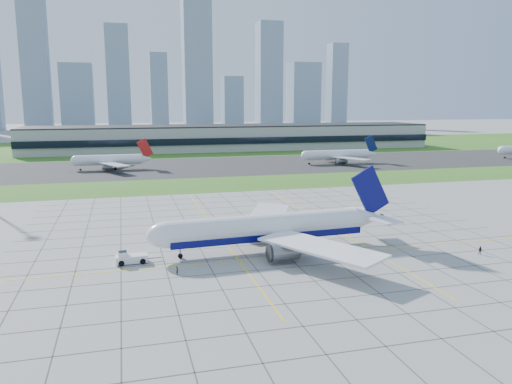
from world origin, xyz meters
TOP-DOWN VIEW (x-y plane):
  - ground at (0.00, 0.00)m, footprint 1400.00×1400.00m
  - grass_median at (0.00, 90.00)m, footprint 700.00×35.00m
  - asphalt_taxiway at (0.00, 145.00)m, footprint 700.00×75.00m
  - grass_far at (0.00, 255.00)m, footprint 700.00×145.00m
  - apron_markings at (0.43, 11.09)m, footprint 120.00×130.00m
  - terminal at (40.00, 229.87)m, footprint 260.00×43.00m
  - city_skyline at (-8.71, 520.00)m, footprint 523.00×32.40m
  - airliner at (-2.30, 3.81)m, footprint 53.24×53.84m
  - pushback_tug at (-30.33, 2.18)m, footprint 8.69×3.32m
  - crew_near at (-22.34, -6.71)m, footprint 0.49×0.65m
  - crew_far at (37.76, -10.42)m, footprint 1.04×1.05m
  - distant_jet_1 at (-36.18, 143.57)m, footprint 34.10×42.66m
  - distant_jet_2 at (73.59, 138.38)m, footprint 38.96×42.66m

SIDE VIEW (x-z plane):
  - ground at x=0.00m, z-range 0.00..0.00m
  - apron_markings at x=0.43m, z-range 0.00..0.03m
  - grass_median at x=0.00m, z-range 0.00..0.04m
  - grass_far at x=0.00m, z-range 0.00..0.04m
  - asphalt_taxiway at x=0.00m, z-range 0.01..0.05m
  - crew_near at x=-22.34m, z-range 0.00..1.60m
  - crew_far at x=37.76m, z-range 0.00..1.71m
  - pushback_tug at x=-30.33m, z-range -0.13..2.27m
  - distant_jet_1 at x=-36.18m, z-range -2.55..11.52m
  - distant_jet_2 at x=73.59m, z-range -2.55..11.52m
  - airliner at x=-2.30m, z-range -3.79..12.95m
  - terminal at x=40.00m, z-range -0.01..15.79m
  - city_skyline at x=-8.71m, z-range -20.91..139.09m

